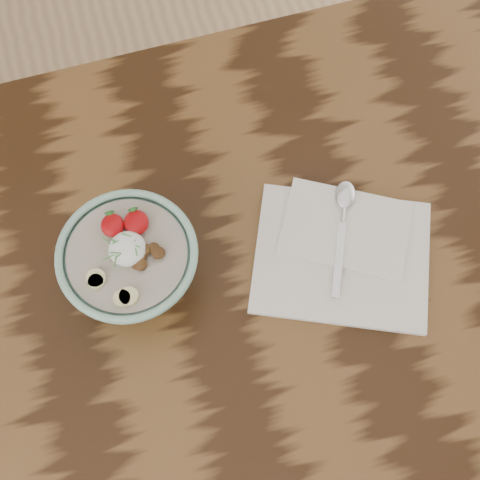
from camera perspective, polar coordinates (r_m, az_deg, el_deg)
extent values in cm
cube|color=black|center=(96.08, -2.67, -5.83)|extent=(160.00, 90.00, 4.00)
cylinder|color=#4C2D19|center=(162.95, 19.74, 9.89)|extent=(7.00, 7.00, 71.00)
cylinder|color=#8BBBA9|center=(95.74, -8.78, -3.20)|extent=(8.13, 8.13, 1.16)
torus|color=#8BBBA9|center=(86.92, -9.67, -1.19)|extent=(18.48, 18.48, 1.06)
cylinder|color=#B4A795|center=(87.46, -9.61, -1.33)|extent=(15.68, 15.68, 0.97)
ellipsoid|color=white|center=(86.26, -9.60, -0.75)|extent=(4.84, 4.84, 2.66)
ellipsoid|color=#A4070B|center=(87.96, -10.83, 1.24)|extent=(3.02, 3.32, 1.66)
cone|color=#286623|center=(88.27, -11.04, 2.09)|extent=(1.40, 1.03, 1.52)
ellipsoid|color=#A4070B|center=(87.53, -8.83, 1.48)|extent=(3.22, 3.54, 1.77)
cone|color=#286623|center=(87.88, -9.07, 2.39)|extent=(1.40, 1.03, 1.52)
cylinder|color=beige|center=(86.04, -12.19, -3.52)|extent=(2.02, 2.02, 0.70)
cylinder|color=beige|center=(86.20, -12.18, -3.22)|extent=(2.50, 2.50, 0.70)
cylinder|color=beige|center=(84.74, -10.03, -4.93)|extent=(2.20, 2.20, 0.70)
cylinder|color=beige|center=(84.68, -9.47, -4.77)|extent=(2.45, 2.45, 0.70)
ellipsoid|color=brown|center=(85.77, -8.81, -2.04)|extent=(2.08, 2.09, 1.16)
ellipsoid|color=brown|center=(85.87, -8.67, -1.90)|extent=(1.56, 1.69, 0.95)
ellipsoid|color=brown|center=(85.60, -8.49, -2.05)|extent=(2.34, 2.36, 1.20)
ellipsoid|color=brown|center=(86.25, -8.08, -0.80)|extent=(1.97, 1.86, 1.32)
ellipsoid|color=brown|center=(85.83, -6.97, -1.11)|extent=(1.75, 1.77, 1.09)
ellipsoid|color=brown|center=(86.22, -7.38, -0.70)|extent=(1.96, 2.02, 0.85)
ellipsoid|color=brown|center=(86.04, -8.43, -1.38)|extent=(1.51, 1.55, 0.93)
cylinder|color=#42933E|center=(85.15, -10.55, -1.08)|extent=(1.41, 0.67, 0.23)
cylinder|color=#42933E|center=(85.11, -11.16, -1.46)|extent=(1.59, 0.44, 0.24)
cylinder|color=#42933E|center=(85.32, -9.35, -0.27)|extent=(1.53, 0.57, 0.23)
cylinder|color=#42933E|center=(84.98, -10.15, -1.19)|extent=(1.53, 0.69, 0.23)
cylinder|color=#42933E|center=(85.82, -9.66, 0.43)|extent=(1.17, 0.93, 0.23)
cylinder|color=#42933E|center=(84.76, -10.60, -1.79)|extent=(0.72, 1.40, 0.23)
cylinder|color=#42933E|center=(85.17, -9.70, -0.67)|extent=(1.37, 0.44, 0.23)
cylinder|color=#42933E|center=(85.13, -9.05, -0.46)|extent=(1.51, 1.04, 0.24)
cylinder|color=#42933E|center=(84.76, -8.85, -1.01)|extent=(0.25, 1.06, 0.22)
cylinder|color=#42933E|center=(85.70, -10.35, -0.08)|extent=(1.68, 0.48, 0.24)
cylinder|color=#42933E|center=(85.66, -10.46, -0.19)|extent=(1.34, 1.26, 0.24)
cylinder|color=#42933E|center=(86.01, -11.35, -0.03)|extent=(0.92, 1.34, 0.23)
cube|color=white|center=(96.89, 8.66, -1.45)|extent=(30.68, 28.25, 0.95)
cube|color=white|center=(97.83, 9.02, 1.01)|extent=(21.82, 19.71, 0.57)
cube|color=silver|center=(95.39, 8.43, -1.63)|extent=(5.77, 10.85, 0.35)
cylinder|color=silver|center=(98.07, 8.82, 2.32)|extent=(1.88, 3.00, 0.70)
ellipsoid|color=silver|center=(99.21, 8.98, 3.84)|extent=(4.67, 5.42, 0.95)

